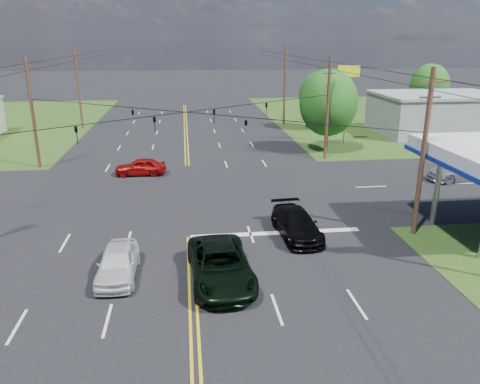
{
  "coord_description": "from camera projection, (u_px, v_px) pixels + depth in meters",
  "views": [
    {
      "loc": [
        -0.07,
        -20.9,
        10.92
      ],
      "look_at": [
        3.12,
        6.0,
        1.98
      ],
      "focal_mm": 35.0,
      "sensor_mm": 36.0,
      "label": 1
    }
  ],
  "objects": [
    {
      "name": "pole_nw",
      "position": [
        32.0,
        112.0,
        39.95
      ],
      "size": [
        1.6,
        0.28,
        9.5
      ],
      "color": "#402B1B",
      "rests_on": "ground"
    },
    {
      "name": "grass_ne",
      "position": [
        425.0,
        116.0,
        68.54
      ],
      "size": [
        46.0,
        48.0,
        0.03
      ],
      "primitive_type": "cube",
      "color": "#2A4415",
      "rests_on": "ground"
    },
    {
      "name": "stop_bar",
      "position": [
        276.0,
        233.0,
        27.47
      ],
      "size": [
        10.0,
        0.5,
        0.02
      ],
      "primitive_type": "cube",
      "color": "silver",
      "rests_on": "ground"
    },
    {
      "name": "pole_ne",
      "position": [
        328.0,
        107.0,
        42.85
      ],
      "size": [
        1.6,
        0.28,
        9.5
      ],
      "color": "#402B1B",
      "rests_on": "ground"
    },
    {
      "name": "tree_right_a",
      "position": [
        329.0,
        103.0,
        45.81
      ],
      "size": [
        5.7,
        5.7,
        8.18
      ],
      "color": "#402B1B",
      "rests_on": "ground"
    },
    {
      "name": "pickup_white",
      "position": [
        118.0,
        263.0,
        22.24
      ],
      "size": [
        1.83,
        4.45,
        1.51
      ],
      "primitive_type": "imported",
      "rotation": [
        0.0,
        0.0,
        -0.01
      ],
      "color": "silver",
      "rests_on": "ground"
    },
    {
      "name": "retail_ne",
      "position": [
        437.0,
        115.0,
        55.98
      ],
      "size": [
        14.0,
        10.0,
        4.4
      ],
      "primitive_type": "cube",
      "color": "slate",
      "rests_on": "ground"
    },
    {
      "name": "pole_left_far",
      "position": [
        78.0,
        87.0,
        57.79
      ],
      "size": [
        1.6,
        0.28,
        10.0
      ],
      "color": "#402B1B",
      "rests_on": "ground"
    },
    {
      "name": "span_wire_signals",
      "position": [
        186.0,
        112.0,
        32.58
      ],
      "size": [
        26.0,
        18.0,
        1.13
      ],
      "color": "black",
      "rests_on": "ground"
    },
    {
      "name": "ground",
      "position": [
        189.0,
        194.0,
        34.46
      ],
      "size": [
        280.0,
        280.0,
        0.0
      ],
      "primitive_type": "plane",
      "color": "black",
      "rests_on": "ground"
    },
    {
      "name": "sedan_red",
      "position": [
        141.0,
        167.0,
        38.99
      ],
      "size": [
        4.23,
        1.82,
        1.42
      ],
      "primitive_type": "imported",
      "rotation": [
        0.0,
        0.0,
        -1.6
      ],
      "color": "#980B0B",
      "rests_on": "ground"
    },
    {
      "name": "sedan_far",
      "position": [
        461.0,
        170.0,
        37.59
      ],
      "size": [
        5.78,
        2.89,
        1.61
      ],
      "primitive_type": "imported",
      "rotation": [
        0.0,
        0.0,
        -1.45
      ],
      "color": "silver",
      "rests_on": "ground"
    },
    {
      "name": "pole_right_far",
      "position": [
        285.0,
        85.0,
        60.69
      ],
      "size": [
        1.6,
        0.28,
        10.0
      ],
      "color": "#402B1B",
      "rests_on": "ground"
    },
    {
      "name": "polesign_ne",
      "position": [
        348.0,
        83.0,
        48.79
      ],
      "size": [
        2.28,
        0.64,
        8.27
      ],
      "color": "#A5A5AA",
      "rests_on": "ground"
    },
    {
      "name": "power_lines",
      "position": [
        184.0,
        76.0,
        29.87
      ],
      "size": [
        26.04,
        100.0,
        0.64
      ],
      "color": "black",
      "rests_on": "ground"
    },
    {
      "name": "tree_right_b",
      "position": [
        319.0,
        95.0,
        57.61
      ],
      "size": [
        4.94,
        4.94,
        7.09
      ],
      "color": "#402B1B",
      "rests_on": "ground"
    },
    {
      "name": "suv_black",
      "position": [
        296.0,
        224.0,
        26.89
      ],
      "size": [
        2.44,
        5.27,
        1.49
      ],
      "primitive_type": "imported",
      "rotation": [
        0.0,
        0.0,
        0.07
      ],
      "color": "black",
      "rests_on": "ground"
    },
    {
      "name": "pole_se",
      "position": [
        423.0,
        152.0,
        25.88
      ],
      "size": [
        1.6,
        0.28,
        9.5
      ],
      "color": "#402B1B",
      "rests_on": "ground"
    },
    {
      "name": "tree_far_r",
      "position": [
        429.0,
        86.0,
        65.12
      ],
      "size": [
        5.32,
        5.32,
        7.63
      ],
      "color": "#402B1B",
      "rests_on": "ground"
    },
    {
      "name": "pickup_dkgreen",
      "position": [
        220.0,
        265.0,
        21.83
      ],
      "size": [
        3.11,
        6.16,
        1.67
      ],
      "primitive_type": "imported",
      "rotation": [
        0.0,
        0.0,
        0.06
      ],
      "color": "black",
      "rests_on": "ground"
    }
  ]
}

